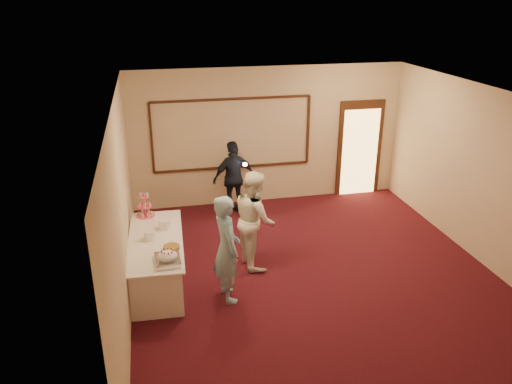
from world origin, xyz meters
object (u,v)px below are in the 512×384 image
at_px(man, 227,249).
at_px(guest, 234,178).
at_px(cupcake_stand, 145,207).
at_px(plate_stack_b, 165,224).
at_px(tart, 171,248).
at_px(woman, 255,219).
at_px(buffet_table, 157,260).
at_px(plate_stack_a, 149,235).
at_px(pavlova_tray, 168,257).

height_order(man, guest, man).
relative_size(cupcake_stand, plate_stack_b, 2.33).
bearing_deg(man, cupcake_stand, 26.96).
bearing_deg(cupcake_stand, tart, -74.51).
xyz_separation_m(woman, guest, (0.02, 2.19, -0.05)).
bearing_deg(plate_stack_b, tart, -85.32).
relative_size(woman, guest, 1.07).
height_order(cupcake_stand, woman, woman).
bearing_deg(plate_stack_b, buffet_table, -115.79).
bearing_deg(plate_stack_a, cupcake_stand, 93.27).
distance_m(buffet_table, plate_stack_b, 0.61).
xyz_separation_m(plate_stack_b, man, (0.87, -1.05, -0.00)).
height_order(plate_stack_a, man, man).
relative_size(buffet_table, plate_stack_b, 10.89).
bearing_deg(man, plate_stack_b, 31.02).
relative_size(cupcake_stand, guest, 0.30).
relative_size(buffet_table, pavlova_tray, 4.39).
relative_size(pavlova_tray, man, 0.30).
bearing_deg(cupcake_stand, buffet_table, -81.71).
bearing_deg(plate_stack_b, cupcake_stand, 117.40).
height_order(buffet_table, man, man).
bearing_deg(guest, plate_stack_b, 39.45).
bearing_deg(man, pavlova_tray, 85.94).
bearing_deg(woman, cupcake_stand, 63.85).
bearing_deg(woman, guest, -5.54).
relative_size(pavlova_tray, cupcake_stand, 1.06).
height_order(pavlova_tray, man, man).
bearing_deg(guest, tart, 48.24).
relative_size(buffet_table, tart, 7.66).
relative_size(pavlova_tray, plate_stack_a, 2.80).
relative_size(pavlova_tray, plate_stack_b, 2.48).
bearing_deg(plate_stack_a, pavlova_tray, -72.62).
xyz_separation_m(buffet_table, cupcake_stand, (-0.14, 0.96, 0.55)).
height_order(buffet_table, tart, tart).
xyz_separation_m(cupcake_stand, tart, (0.37, -1.34, -0.14)).
relative_size(man, woman, 1.00).
relative_size(buffet_table, plate_stack_a, 12.31).
bearing_deg(buffet_table, man, -33.65).
bearing_deg(guest, woman, 75.01).
bearing_deg(woman, man, 141.25).
distance_m(pavlova_tray, tart, 0.39).
xyz_separation_m(man, guest, (0.66, 3.14, -0.06)).
relative_size(plate_stack_b, tart, 0.70).
xyz_separation_m(tart, guest, (1.47, 2.83, -0.00)).
xyz_separation_m(pavlova_tray, plate_stack_b, (0.01, 1.12, 0.01)).
bearing_deg(buffet_table, pavlova_tray, -78.26).
bearing_deg(man, plate_stack_a, 49.17).
relative_size(cupcake_stand, man, 0.28).
bearing_deg(plate_stack_b, man, -50.34).
height_order(buffet_table, guest, guest).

